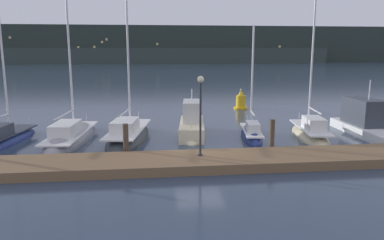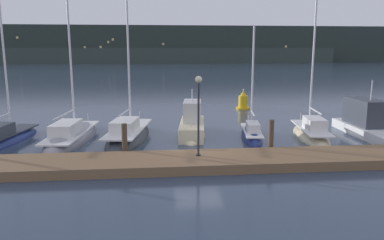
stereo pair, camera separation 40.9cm
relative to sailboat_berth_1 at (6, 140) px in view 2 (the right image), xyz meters
name	(u,v)px [view 2 (the right image)]	position (x,y,z in m)	size (l,w,h in m)	color
ground_plane	(198,154)	(11.10, -3.69, -0.15)	(400.00, 400.00, 0.00)	#2D3D51
dock	(203,161)	(11.10, -5.71, 0.08)	(30.61, 2.80, 0.45)	brown
mooring_pile_1	(125,141)	(7.31, -4.06, 0.75)	(0.28, 0.28, 1.80)	#4C3D2D
mooring_pile_2	(271,137)	(14.89, -4.06, 0.78)	(0.28, 0.28, 1.86)	#4C3D2D
sailboat_berth_1	(6,140)	(0.00, 0.00, 0.00)	(2.75, 6.64, 9.74)	navy
sailboat_berth_2	(72,138)	(3.77, 0.12, -0.03)	(2.87, 8.13, 12.34)	gray
sailboat_berth_3	(129,137)	(7.21, -0.02, -0.02)	(3.33, 7.60, 9.58)	#2D3338
motorboat_berth_4	(192,129)	(11.22, 0.80, 0.27)	(2.29, 5.58, 3.52)	beige
sailboat_berth_5	(252,136)	(14.83, -0.42, -0.04)	(1.96, 5.16, 7.55)	navy
sailboat_berth_6	(311,135)	(18.55, -0.69, 0.03)	(2.62, 6.30, 9.60)	beige
motorboat_berth_7	(368,129)	(22.47, -0.37, 0.26)	(2.30, 7.09, 4.13)	white
channel_buoy	(243,102)	(16.95, 10.90, 0.53)	(1.28, 1.28, 1.86)	gold
dock_lamppost	(198,103)	(10.90, -5.47, 2.86)	(0.32, 0.32, 3.81)	#2D2D33
hillside_backdrop	(158,46)	(10.14, 127.55, 6.33)	(240.00, 23.00, 14.06)	#28332D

